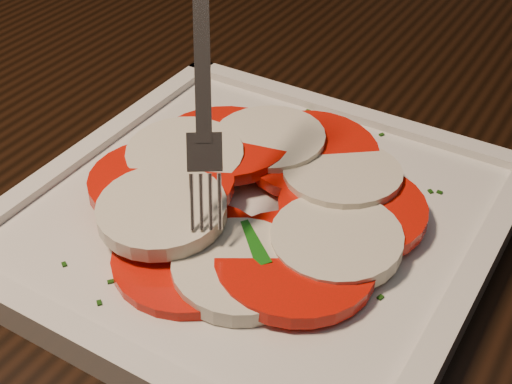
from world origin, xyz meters
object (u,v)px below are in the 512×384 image
table (218,256)px  chair (454,61)px  plate (256,220)px  fork (203,58)px

table → chair: chair is taller
table → chair: (-0.05, 0.66, -0.12)m
plate → fork: bearing=-170.0°
table → plate: size_ratio=4.49×
table → plate: plate is taller
chair → fork: fork is taller
chair → plate: size_ratio=3.32×
table → fork: (0.04, -0.05, 0.21)m
fork → plate: bearing=-27.2°
plate → fork: size_ratio=1.88×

